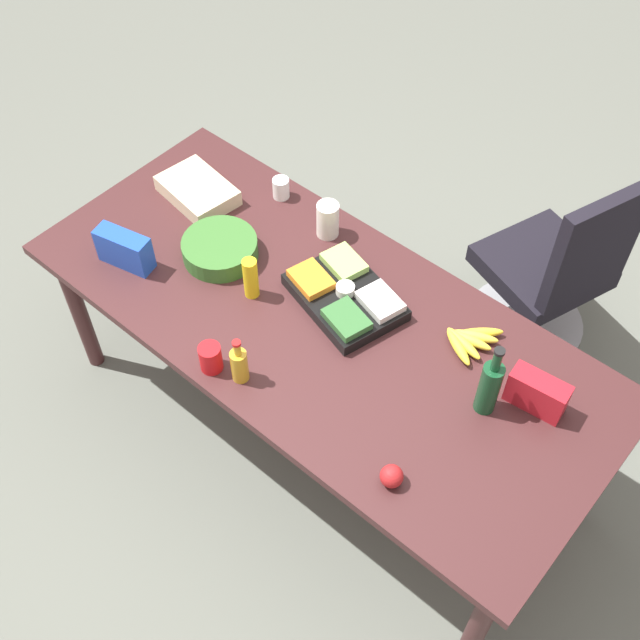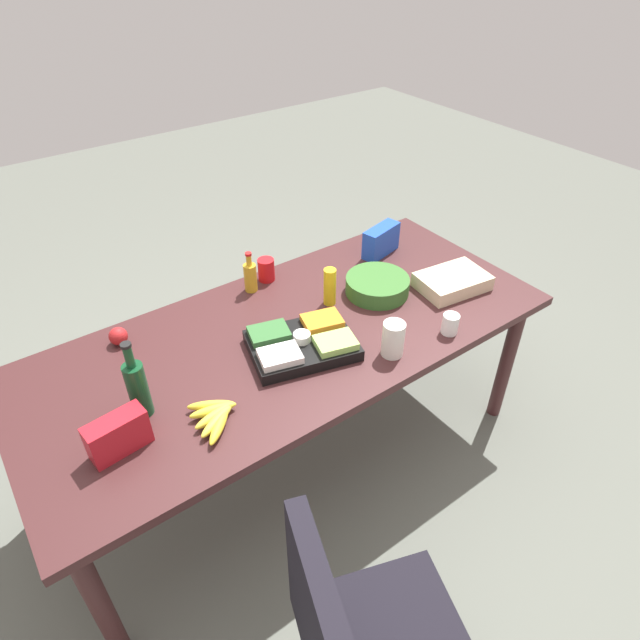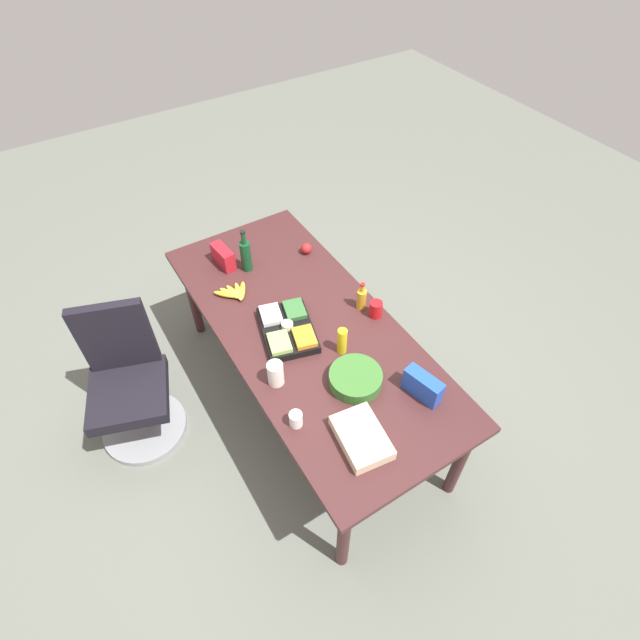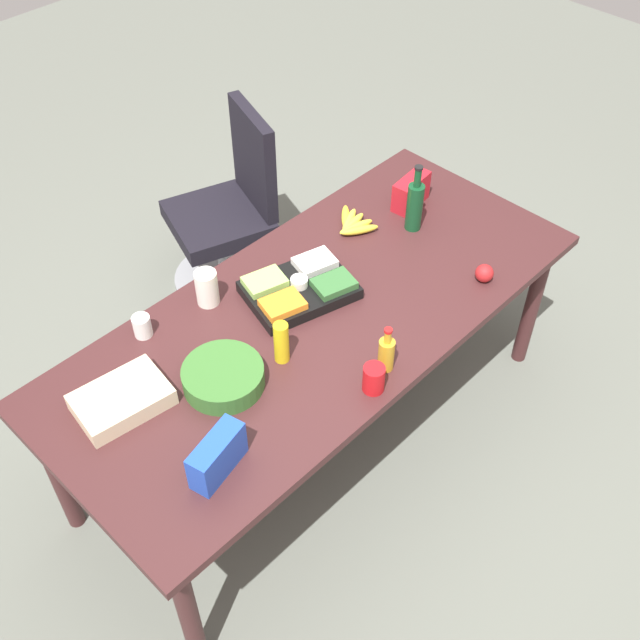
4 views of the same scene
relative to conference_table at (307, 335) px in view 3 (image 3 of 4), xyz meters
name	(u,v)px [view 3 (image 3 of 4)]	position (x,y,z in m)	size (l,w,h in m)	color
ground_plane	(309,399)	(0.00, 0.00, -0.71)	(10.00, 10.00, 0.00)	#60645A
conference_table	(307,335)	(0.00, 0.00, 0.00)	(2.27, 0.99, 0.78)	#3F1F1F
office_chair	(131,391)	(0.43, 1.07, -0.32)	(0.61, 0.61, 1.01)	gray
dressing_bottle	(362,298)	(-0.03, -0.38, 0.15)	(0.08, 0.08, 0.20)	gold
veggie_tray	(288,329)	(0.02, 0.12, 0.11)	(0.48, 0.40, 0.09)	black
apple_red	(306,248)	(0.61, -0.36, 0.11)	(0.08, 0.08, 0.08)	#AC1D1F
chip_bag_red	(223,257)	(0.80, 0.19, 0.14)	(0.20, 0.08, 0.14)	#B51A25
mustard_bottle	(342,341)	(-0.27, -0.08, 0.16)	(0.06, 0.06, 0.18)	yellow
chip_bag_blue	(423,386)	(-0.75, -0.28, 0.15)	(0.22, 0.08, 0.15)	blue
mayo_jar	(276,374)	(-0.26, 0.35, 0.15)	(0.09, 0.09, 0.15)	white
sheet_cake	(362,437)	(-0.81, 0.16, 0.11)	(0.32, 0.22, 0.07)	beige
salad_bowl	(355,379)	(-0.50, -0.02, 0.11)	(0.30, 0.30, 0.08)	#35682A
red_solo_cup	(376,309)	(-0.14, -0.42, 0.13)	(0.08, 0.08, 0.11)	red
banana_bunch	(234,293)	(0.49, 0.26, 0.10)	(0.18, 0.23, 0.04)	gold
paper_cup	(296,419)	(-0.55, 0.39, 0.12)	(0.07, 0.07, 0.09)	white
wine_bottle	(246,255)	(0.68, 0.07, 0.20)	(0.09, 0.09, 0.32)	#114022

